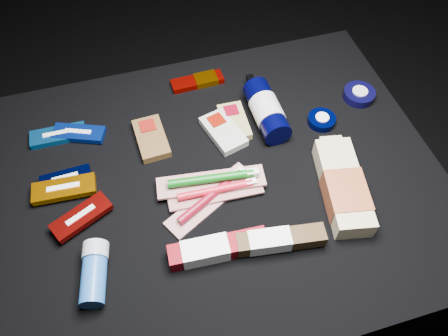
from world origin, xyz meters
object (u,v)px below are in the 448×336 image
object	(u,v)px
deodorant_stick	(94,272)
toothpaste_carton_red	(214,249)
lotion_bottle	(266,110)
bodywash_bottle	(343,188)

from	to	relation	value
deodorant_stick	toothpaste_carton_red	xyz separation A→B (m)	(0.23, -0.02, -0.01)
deodorant_stick	toothpaste_carton_red	distance (m)	0.23
deodorant_stick	lotion_bottle	bearing A→B (deg)	43.85
deodorant_stick	toothpaste_carton_red	size ratio (longest dim) A/B	0.65
toothpaste_carton_red	deodorant_stick	bearing A→B (deg)	179.46
lotion_bottle	deodorant_stick	xyz separation A→B (m)	(-0.44, -0.28, -0.01)
bodywash_bottle	toothpaste_carton_red	world-z (taller)	bodywash_bottle
lotion_bottle	bodywash_bottle	size ratio (longest dim) A/B	0.86
lotion_bottle	toothpaste_carton_red	size ratio (longest dim) A/B	1.08
bodywash_bottle	toothpaste_carton_red	bearing A→B (deg)	-158.32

